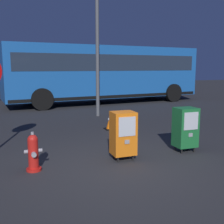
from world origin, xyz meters
name	(u,v)px	position (x,y,z in m)	size (l,w,h in m)	color
ground_plane	(119,168)	(0.00, 0.00, 0.00)	(60.00, 60.00, 0.00)	#262628
fire_hydrant	(33,153)	(-1.56, 0.43, 0.35)	(0.33, 0.31, 0.75)	red
newspaper_box_primary	(123,133)	(0.27, 0.44, 0.57)	(0.48, 0.42, 1.02)	black
newspaper_box_secondary	(185,127)	(1.83, 0.49, 0.57)	(0.48, 0.42, 1.02)	black
traffic_cone	(111,121)	(1.01, 3.25, 0.26)	(0.36, 0.36, 0.53)	black
bus_near	(105,71)	(2.99, 9.63, 1.71)	(10.70, 3.59, 3.00)	#19519E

